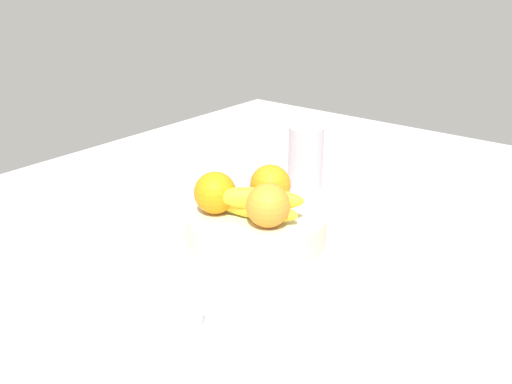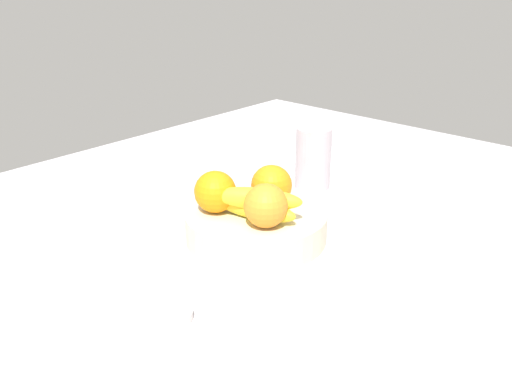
# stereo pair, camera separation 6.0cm
# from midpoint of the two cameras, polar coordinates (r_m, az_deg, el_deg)

# --- Properties ---
(ground_plane) EXTENTS (1.80, 1.40, 0.03)m
(ground_plane) POSITION_cam_midpoint_polar(r_m,az_deg,el_deg) (1.10, -1.83, -4.90)
(ground_plane) COLOR #B1ADB3
(fruit_bowl) EXTENTS (0.27, 0.27, 0.06)m
(fruit_bowl) POSITION_cam_midpoint_polar(r_m,az_deg,el_deg) (1.06, -1.63, -3.41)
(fruit_bowl) COLOR beige
(fruit_bowl) RESTS_ON ground_plane
(orange_front_left) EXTENTS (0.08, 0.08, 0.08)m
(orange_front_left) POSITION_cam_midpoint_polar(r_m,az_deg,el_deg) (1.07, -0.13, 0.71)
(orange_front_left) COLOR orange
(orange_front_left) RESTS_ON fruit_bowl
(orange_front_right) EXTENTS (0.08, 0.08, 0.08)m
(orange_front_right) POSITION_cam_midpoint_polar(r_m,az_deg,el_deg) (1.04, -5.90, -0.10)
(orange_front_right) COLOR orange
(orange_front_right) RESTS_ON fruit_bowl
(orange_center) EXTENTS (0.08, 0.08, 0.08)m
(orange_center) POSITION_cam_midpoint_polar(r_m,az_deg,el_deg) (0.98, -0.53, -1.40)
(orange_center) COLOR orange
(orange_center) RESTS_ON fruit_bowl
(banana_bunch) EXTENTS (0.12, 0.18, 0.06)m
(banana_bunch) POSITION_cam_midpoint_polar(r_m,az_deg,el_deg) (1.01, -1.70, -1.19)
(banana_bunch) COLOR yellow
(banana_bunch) RESTS_ON fruit_bowl
(thermos_tumbler) EXTENTS (0.08, 0.08, 0.14)m
(thermos_tumbler) POSITION_cam_midpoint_polar(r_m,az_deg,el_deg) (1.30, 3.81, 3.65)
(thermos_tumbler) COLOR #BFB1B8
(thermos_tumbler) RESTS_ON ground_plane
(jar_lid) EXTENTS (0.06, 0.06, 0.01)m
(jar_lid) POSITION_cam_midpoint_polar(r_m,az_deg,el_deg) (0.85, -9.71, -12.73)
(jar_lid) COLOR silver
(jar_lid) RESTS_ON ground_plane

